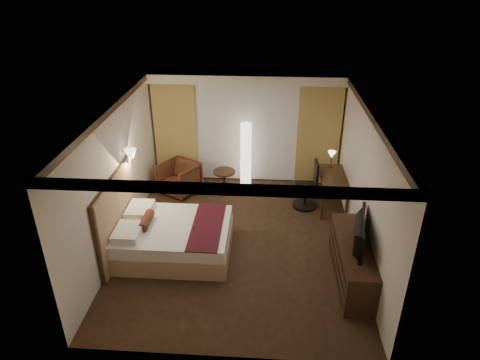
# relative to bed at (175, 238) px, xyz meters

# --- Properties ---
(floor) EXTENTS (4.50, 5.50, 0.01)m
(floor) POSITION_rel_bed_xyz_m (1.16, 0.41, -0.30)
(floor) COLOR black
(floor) RESTS_ON ground
(ceiling) EXTENTS (4.50, 5.50, 0.01)m
(ceiling) POSITION_rel_bed_xyz_m (1.16, 0.41, 2.40)
(ceiling) COLOR white
(ceiling) RESTS_ON back_wall
(back_wall) EXTENTS (4.50, 0.02, 2.70)m
(back_wall) POSITION_rel_bed_xyz_m (1.16, 3.16, 1.05)
(back_wall) COLOR beige
(back_wall) RESTS_ON floor
(left_wall) EXTENTS (0.02, 5.50, 2.70)m
(left_wall) POSITION_rel_bed_xyz_m (-1.09, 0.41, 1.05)
(left_wall) COLOR beige
(left_wall) RESTS_ON floor
(right_wall) EXTENTS (0.02, 5.50, 2.70)m
(right_wall) POSITION_rel_bed_xyz_m (3.41, 0.41, 1.05)
(right_wall) COLOR beige
(right_wall) RESTS_ON floor
(crown_molding) EXTENTS (4.50, 5.50, 0.12)m
(crown_molding) POSITION_rel_bed_xyz_m (1.16, 0.41, 2.34)
(crown_molding) COLOR black
(crown_molding) RESTS_ON ceiling
(soffit) EXTENTS (4.50, 0.50, 0.20)m
(soffit) POSITION_rel_bed_xyz_m (1.16, 2.91, 2.30)
(soffit) COLOR white
(soffit) RESTS_ON ceiling
(curtain_sheer) EXTENTS (2.48, 0.04, 2.45)m
(curtain_sheer) POSITION_rel_bed_xyz_m (1.16, 3.08, 0.95)
(curtain_sheer) COLOR silver
(curtain_sheer) RESTS_ON back_wall
(curtain_left_drape) EXTENTS (1.00, 0.14, 2.45)m
(curtain_left_drape) POSITION_rel_bed_xyz_m (-0.54, 3.02, 0.95)
(curtain_left_drape) COLOR tan
(curtain_left_drape) RESTS_ON back_wall
(curtain_right_drape) EXTENTS (1.00, 0.14, 2.45)m
(curtain_right_drape) POSITION_rel_bed_xyz_m (2.86, 3.02, 0.95)
(curtain_right_drape) COLOR tan
(curtain_right_drape) RESTS_ON back_wall
(wall_sconce) EXTENTS (0.24, 0.24, 0.24)m
(wall_sconce) POSITION_rel_bed_xyz_m (-0.93, 0.80, 1.32)
(wall_sconce) COLOR white
(wall_sconce) RESTS_ON left_wall
(bed) EXTENTS (2.05, 1.60, 0.60)m
(bed) POSITION_rel_bed_xyz_m (0.00, 0.00, 0.00)
(bed) COLOR white
(bed) RESTS_ON floor
(headboard) EXTENTS (0.12, 1.90, 1.50)m
(headboard) POSITION_rel_bed_xyz_m (-1.04, 0.00, 0.45)
(headboard) COLOR tan
(headboard) RESTS_ON floor
(armchair) EXTENTS (1.07, 1.05, 0.82)m
(armchair) POSITION_rel_bed_xyz_m (-0.37, 2.30, 0.11)
(armchair) COLOR #452014
(armchair) RESTS_ON floor
(side_table) EXTENTS (0.51, 0.51, 0.57)m
(side_table) POSITION_rel_bed_xyz_m (0.69, 2.36, -0.02)
(side_table) COLOR black
(side_table) RESTS_ON floor
(floor_lamp) EXTENTS (0.34, 0.34, 1.63)m
(floor_lamp) POSITION_rel_bed_xyz_m (1.17, 2.69, 0.52)
(floor_lamp) COLOR white
(floor_lamp) RESTS_ON floor
(desk) EXTENTS (0.55, 1.25, 0.75)m
(desk) POSITION_rel_bed_xyz_m (3.11, 1.89, 0.07)
(desk) COLOR black
(desk) RESTS_ON floor
(desk_lamp) EXTENTS (0.18, 0.18, 0.34)m
(desk_lamp) POSITION_rel_bed_xyz_m (3.11, 2.36, 0.62)
(desk_lamp) COLOR #FFD899
(desk_lamp) RESTS_ON desk
(office_chair) EXTENTS (0.55, 0.55, 1.10)m
(office_chair) POSITION_rel_bed_xyz_m (2.54, 1.84, 0.25)
(office_chair) COLOR black
(office_chair) RESTS_ON floor
(dresser) EXTENTS (0.50, 1.90, 0.74)m
(dresser) POSITION_rel_bed_xyz_m (3.16, -0.56, 0.07)
(dresser) COLOR black
(dresser) RESTS_ON floor
(television) EXTENTS (0.85, 1.22, 0.15)m
(television) POSITION_rel_bed_xyz_m (3.13, -0.56, 0.76)
(television) COLOR black
(television) RESTS_ON dresser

